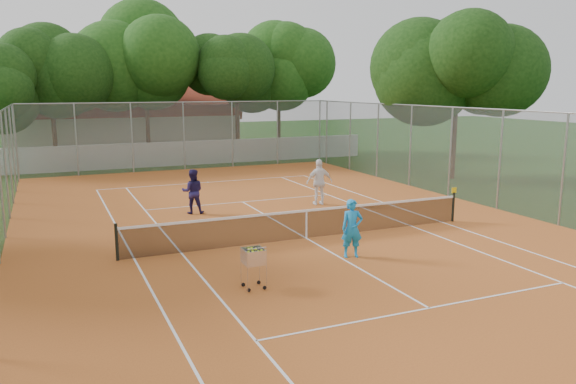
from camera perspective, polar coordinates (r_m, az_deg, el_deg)
name	(u,v)px	position (r m, az deg, el deg)	size (l,w,h in m)	color
ground	(306,239)	(18.34, 1.87, -4.79)	(120.00, 120.00, 0.00)	#13350E
court_pad	(306,239)	(18.34, 1.87, -4.76)	(18.00, 34.00, 0.02)	#B55C23
court_lines	(306,238)	(18.33, 1.87, -4.72)	(10.98, 23.78, 0.01)	white
tennis_net	(306,224)	(18.21, 1.88, -3.24)	(11.88, 0.10, 0.98)	black
perimeter_fence	(307,178)	(17.91, 1.91, 1.39)	(18.00, 34.00, 4.00)	slate
boundary_wall	(177,154)	(36.02, -11.19, 3.85)	(26.00, 0.30, 1.50)	silver
clubhouse	(122,122)	(45.39, -16.48, 6.82)	(16.40, 9.00, 4.40)	beige
tropical_trees	(165,85)	(38.72, -12.39, 10.57)	(29.00, 19.00, 10.00)	black
player_near	(352,228)	(16.27, 6.52, -3.69)	(0.62, 0.41, 1.70)	#1784CA
player_far_left	(193,191)	(22.04, -9.66, 0.06)	(0.84, 0.66, 1.74)	#1F184A
player_far_right	(319,182)	(23.41, 3.21, 1.02)	(1.12, 0.47, 1.91)	white
ball_hopper	(254,267)	(13.77, -3.51, -7.60)	(0.53, 0.53, 1.10)	silver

